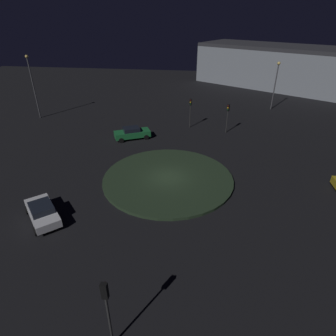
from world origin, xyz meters
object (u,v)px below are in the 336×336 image
at_px(car_green, 132,133).
at_px(traffic_light_west, 190,107).
at_px(traffic_light_east, 107,303).
at_px(store_building, 276,66).
at_px(car_white, 42,212).
at_px(streetlamp_southwest, 32,82).
at_px(streetlamp_northwest, 276,79).
at_px(traffic_light_northwest, 228,113).

xyz_separation_m(car_green, traffic_light_west, (-5.14, 7.16, 2.16)).
relative_size(traffic_light_east, store_building, 0.13).
relative_size(car_white, streetlamp_southwest, 0.48).
bearing_deg(streetlamp_northwest, traffic_light_east, -19.78).
distance_m(car_white, traffic_light_northwest, 25.91).
bearing_deg(streetlamp_southwest, store_building, 124.21).
height_order(car_green, traffic_light_west, traffic_light_west).
height_order(traffic_light_northwest, traffic_light_east, traffic_light_east).
bearing_deg(store_building, traffic_light_northwest, 99.16).
bearing_deg(streetlamp_northwest, streetlamp_southwest, -75.54).
bearing_deg(car_white, car_green, -52.14).
height_order(traffic_light_east, store_building, store_building).
height_order(traffic_light_west, streetlamp_southwest, streetlamp_southwest).
relative_size(traffic_light_west, streetlamp_southwest, 0.45).
bearing_deg(traffic_light_east, streetlamp_southwest, 36.46).
xyz_separation_m(traffic_light_northwest, streetlamp_southwest, (-2.40, -28.61, 2.67)).
relative_size(traffic_light_northwest, streetlamp_southwest, 0.43).
relative_size(car_green, traffic_light_northwest, 1.22).
bearing_deg(streetlamp_northwest, store_building, 168.75).
bearing_deg(traffic_light_northwest, traffic_light_east, 11.94).
xyz_separation_m(traffic_light_east, streetlamp_northwest, (-41.35, 14.87, 1.86)).
xyz_separation_m(traffic_light_east, traffic_light_west, (-30.82, 1.73, -0.21)).
bearing_deg(traffic_light_northwest, streetlamp_southwest, -69.87).
relative_size(car_white, traffic_light_west, 1.07).
xyz_separation_m(car_white, streetlamp_southwest, (-23.24, -13.36, 4.74)).
relative_size(car_green, traffic_light_east, 1.08).
relative_size(car_green, store_building, 0.14).
height_order(traffic_light_west, store_building, store_building).
bearing_deg(streetlamp_southwest, car_white, 29.89).
relative_size(car_white, traffic_light_northwest, 1.12).
height_order(traffic_light_west, streetlamp_northwest, streetlamp_northwest).
distance_m(car_green, streetlamp_northwest, 25.99).
height_order(car_white, store_building, store_building).
bearing_deg(car_green, traffic_light_west, 9.28).
bearing_deg(traffic_light_northwest, traffic_light_west, -79.84).
height_order(traffic_light_east, traffic_light_west, traffic_light_east).
distance_m(traffic_light_east, store_building, 62.05).
bearing_deg(traffic_light_northwest, car_white, -11.26).
xyz_separation_m(car_green, car_white, (17.04, -3.02, -0.03)).
bearing_deg(streetlamp_northwest, car_white, -35.49).
height_order(traffic_light_east, streetlamp_southwest, streetlamp_southwest).
xyz_separation_m(car_green, streetlamp_northwest, (-15.66, 20.30, 4.23)).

